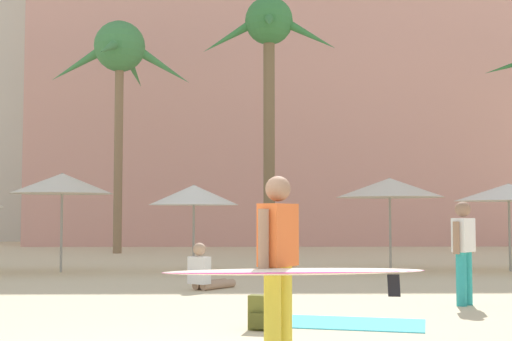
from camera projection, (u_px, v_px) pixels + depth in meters
hotel_pink at (291, 58)px, 37.43m from camera, size 24.64×11.66×19.51m
hotel_tower_gray at (106, 52)px, 41.72m from camera, size 19.46×8.05×22.14m
palm_tree_far_left at (120, 58)px, 26.08m from camera, size 5.44×5.68×8.62m
palm_tree_left at (269, 43)px, 24.23m from camera, size 4.73×5.03×8.96m
cafe_umbrella_1 at (509, 192)px, 17.54m from camera, size 2.68×2.68×2.19m
cafe_umbrella_2 at (390, 188)px, 17.76m from camera, size 2.73×2.73×2.34m
cafe_umbrella_3 at (62, 184)px, 17.29m from camera, size 2.50×2.50×2.43m
cafe_umbrella_4 at (194, 195)px, 17.38m from camera, size 2.23×2.23×2.15m
beach_towel at (350, 323)px, 9.04m from camera, size 2.11×1.54×0.01m
backpack at (261, 313)px, 8.58m from camera, size 0.34×0.30×0.42m
person_near_left at (279, 265)px, 6.41m from camera, size 2.44×1.68×1.77m
person_near_right at (206, 274)px, 13.20m from camera, size 0.90×0.99×0.88m
person_mid_center at (464, 248)px, 10.93m from camera, size 0.48×0.51×1.61m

